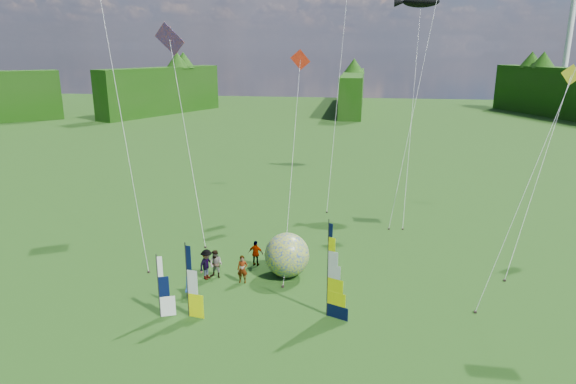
# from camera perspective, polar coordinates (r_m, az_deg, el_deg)

# --- Properties ---
(ground) EXTENTS (220.00, 220.00, 0.00)m
(ground) POSITION_cam_1_polar(r_m,az_deg,el_deg) (23.28, 1.03, -15.99)
(ground) COLOR #25581C
(ground) RESTS_ON ground
(treeline_ring) EXTENTS (210.00, 210.00, 8.00)m
(treeline_ring) POSITION_cam_1_polar(r_m,az_deg,el_deg) (21.44, 1.08, -6.87)
(treeline_ring) COLOR #1E3E11
(treeline_ring) RESTS_ON ground
(turbine_right) EXTENTS (8.00, 1.20, 30.00)m
(turbine_right) POSITION_cam_1_polar(r_m,az_deg,el_deg) (128.85, 28.81, 15.22)
(turbine_right) COLOR silver
(turbine_right) RESTS_ON ground
(feather_banner_main) EXTENTS (1.20, 0.60, 4.64)m
(feather_banner_main) POSITION_cam_1_polar(r_m,az_deg,el_deg) (24.03, 4.43, -8.68)
(feather_banner_main) COLOR #060E32
(feather_banner_main) RESTS_ON ground
(side_banner_left) EXTENTS (1.00, 0.27, 3.60)m
(side_banner_left) POSITION_cam_1_polar(r_m,az_deg,el_deg) (24.57, -11.15, -9.72)
(side_banner_left) COLOR #F8FF03
(side_banner_left) RESTS_ON ground
(side_banner_far) EXTENTS (0.89, 0.43, 3.07)m
(side_banner_far) POSITION_cam_1_polar(r_m,az_deg,el_deg) (24.91, -14.20, -10.22)
(side_banner_far) COLOR white
(side_banner_far) RESTS_ON ground
(bol_inflatable) EXTENTS (2.63, 2.63, 2.47)m
(bol_inflatable) POSITION_cam_1_polar(r_m,az_deg,el_deg) (28.42, -0.11, -7.01)
(bol_inflatable) COLOR navy
(bol_inflatable) RESTS_ON ground
(spectator_a) EXTENTS (0.59, 0.41, 1.54)m
(spectator_a) POSITION_cam_1_polar(r_m,az_deg,el_deg) (27.92, -5.09, -8.56)
(spectator_a) COLOR #66594C
(spectator_a) RESTS_ON ground
(spectator_b) EXTENTS (0.84, 0.54, 1.59)m
(spectator_b) POSITION_cam_1_polar(r_m,az_deg,el_deg) (28.64, -8.02, -7.95)
(spectator_b) COLOR #66594C
(spectator_b) RESTS_ON ground
(spectator_c) EXTENTS (0.80, 1.17, 1.71)m
(spectator_c) POSITION_cam_1_polar(r_m,az_deg,el_deg) (28.56, -9.02, -7.94)
(spectator_c) COLOR #66594C
(spectator_c) RESTS_ON ground
(spectator_d) EXTENTS (0.93, 0.48, 1.53)m
(spectator_d) POSITION_cam_1_polar(r_m,az_deg,el_deg) (29.91, -3.59, -6.82)
(spectator_d) COLOR #66594C
(spectator_d) RESTS_ON ground
(camp_chair) EXTENTS (0.71, 0.71, 1.05)m
(camp_chair) POSITION_cam_1_polar(r_m,az_deg,el_deg) (26.82, -10.69, -10.45)
(camp_chair) COLOR navy
(camp_chair) RESTS_ON ground
(kite_whale) EXTENTS (6.35, 14.83, 17.44)m
(kite_whale) POSITION_cam_1_polar(r_m,az_deg,el_deg) (40.28, 13.75, 10.36)
(kite_whale) COLOR black
(kite_whale) RESTS_ON ground
(kite_rainbow_delta) EXTENTS (10.05, 12.42, 14.74)m
(kite_rainbow_delta) POSITION_cam_1_polar(r_m,az_deg,el_deg) (35.18, -11.30, 7.54)
(kite_rainbow_delta) COLOR #E43D0C
(kite_rainbow_delta) RESTS_ON ground
(kite_parafoil) EXTENTS (11.03, 10.85, 16.51)m
(kite_parafoil) POSITION_cam_1_polar(r_m,az_deg,el_deg) (27.54, 26.53, 5.79)
(kite_parafoil) COLOR #A31B11
(kite_parafoil) RESTS_ON ground
(small_kite_red) EXTENTS (6.52, 10.18, 12.61)m
(small_kite_red) POSITION_cam_1_polar(r_m,az_deg,el_deg) (36.07, 0.65, 6.33)
(small_kite_red) COLOR red
(small_kite_red) RESTS_ON ground
(small_kite_orange) EXTENTS (6.30, 10.78, 17.81)m
(small_kite_orange) POSITION_cam_1_polar(r_m,az_deg,el_deg) (38.68, 14.01, 10.40)
(small_kite_orange) COLOR #EC3D0A
(small_kite_orange) RESTS_ON ground
(small_kite_yellow) EXTENTS (9.32, 12.30, 11.68)m
(small_kite_yellow) POSITION_cam_1_polar(r_m,az_deg,el_deg) (33.65, 26.37, 3.16)
(small_kite_yellow) COLOR yellow
(small_kite_yellow) RESTS_ON ground
(small_kite_pink) EXTENTS (8.24, 9.47, 17.61)m
(small_kite_pink) POSITION_cam_1_polar(r_m,az_deg,el_deg) (31.66, -18.10, 8.79)
(small_kite_pink) COLOR #EA3388
(small_kite_pink) RESTS_ON ground
(small_kite_green) EXTENTS (7.97, 12.73, 21.66)m
(small_kite_green) POSITION_cam_1_polar(r_m,az_deg,el_deg) (42.27, 5.79, 13.83)
(small_kite_green) COLOR green
(small_kite_green) RESTS_ON ground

